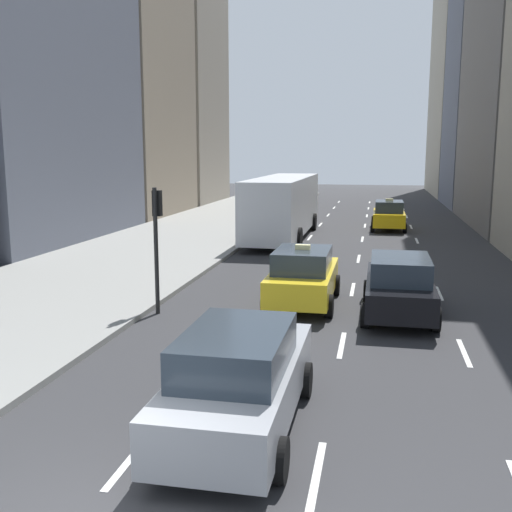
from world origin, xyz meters
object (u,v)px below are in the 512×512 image
Objects in this scene: taxi_lead at (389,215)px; sedan_black_near at (240,378)px; traffic_light_pole at (157,230)px; sedan_silver_behind at (399,285)px; city_bus at (283,205)px; taxi_second at (303,276)px.

taxi_lead is 0.90× the size of sedan_black_near.
traffic_light_pole is at bearing -108.35° from taxi_lead.
sedan_silver_behind is (0.00, -19.30, -0.01)m from taxi_lead.
traffic_light_pole is (-3.95, 6.73, 1.50)m from sedan_black_near.
traffic_light_pole is (-1.14, -15.73, 0.62)m from city_bus.
sedan_silver_behind is 7.00m from traffic_light_pole.
taxi_second is 14.28m from city_bus.
taxi_lead is at bearing 90.00° from sedan_silver_behind.
city_bus reaches higher than sedan_silver_behind.
taxi_lead is 7.33m from city_bus.
traffic_light_pole reaches higher than taxi_second.
sedan_silver_behind is at bearing -90.00° from taxi_lead.
taxi_lead is at bearing 81.44° from taxi_second.
sedan_black_near is (-2.80, -27.09, 0.03)m from taxi_lead.
city_bus is 15.78m from traffic_light_pole.
sedan_black_near reaches higher than sedan_silver_behind.
traffic_light_pole is (-6.75, -20.36, 1.53)m from taxi_lead.
sedan_black_near is 8.28m from sedan_silver_behind.
sedan_silver_behind is at bearing -13.94° from taxi_second.
taxi_second is 2.88m from sedan_silver_behind.
sedan_silver_behind is at bearing 8.90° from traffic_light_pole.
city_bus is at bearing 110.93° from sedan_silver_behind.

